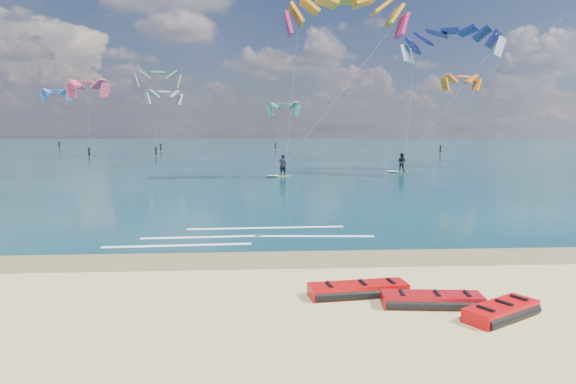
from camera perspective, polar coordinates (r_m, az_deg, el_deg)
The scene contains 10 objects.
ground at distance 53.43m, azimuth -5.12°, elevation 2.51°, with size 320.00×320.00×0.00m, color tan.
wet_sand_strip at distance 16.85m, azimuth -8.56°, elevation -7.49°, with size 320.00×2.40×0.01m, color brown.
sea at distance 117.33m, azimuth -4.27°, elevation 4.99°, with size 320.00×200.00×0.04m, color #092831.
packed_kite_left at distance 13.39m, azimuth 7.77°, elevation -11.34°, with size 2.70×1.03×0.37m, color #B60909, non-canonical shape.
packed_kite_mid at distance 13.00m, azimuth 15.66°, elevation -12.12°, with size 2.54×0.99×0.36m, color #A00B10, non-canonical shape.
packed_kite_right at distance 12.76m, azimuth 22.58°, elevation -12.78°, with size 2.13×1.02×0.37m, color #BF0809, non-canonical shape.
kitesurfer_main at distance 43.22m, azimuth 3.10°, elevation 12.62°, with size 13.03×5.71×16.09m.
kitesurfer_far at distance 49.12m, azimuth 15.27°, elevation 10.59°, with size 9.83×8.59×14.25m.
shoreline_foam at distance 20.24m, azimuth -5.09°, elevation -4.85°, with size 10.08×3.60×0.01m.
distant_kites at distance 89.18m, azimuth -9.79°, elevation 7.88°, with size 80.03×38.26×12.42m.
Camera 1 is at (1.49, -13.25, 4.21)m, focal length 32.00 mm.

